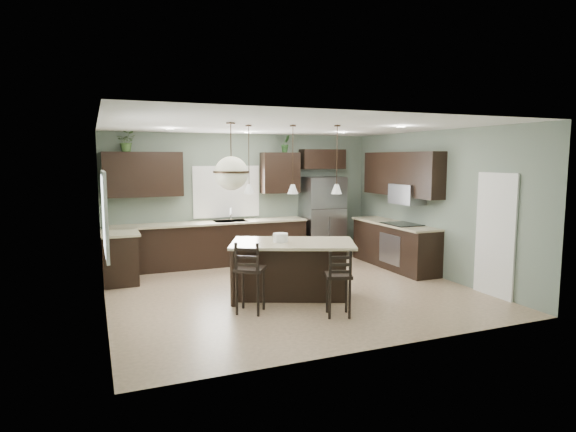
# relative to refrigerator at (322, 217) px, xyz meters

# --- Properties ---
(ground) EXTENTS (6.00, 6.00, 0.00)m
(ground) POSITION_rel_refrigerator_xyz_m (-1.77, -2.41, -0.93)
(ground) COLOR #9E8466
(ground) RESTS_ON ground
(pantry_door) EXTENTS (0.04, 0.82, 2.04)m
(pantry_door) POSITION_rel_refrigerator_xyz_m (1.21, -3.96, 0.09)
(pantry_door) COLOR white
(pantry_door) RESTS_ON ground
(window_back) EXTENTS (1.35, 0.02, 1.00)m
(window_back) POSITION_rel_refrigerator_xyz_m (-2.17, 0.32, 0.62)
(window_back) COLOR white
(window_back) RESTS_ON room_shell
(window_left) EXTENTS (0.02, 1.10, 1.00)m
(window_left) POSITION_rel_refrigerator_xyz_m (-4.75, -3.21, 0.62)
(window_left) COLOR white
(window_left) RESTS_ON room_shell
(left_return_cabs) EXTENTS (0.60, 0.90, 0.90)m
(left_return_cabs) POSITION_rel_refrigerator_xyz_m (-4.47, -0.71, -0.48)
(left_return_cabs) COLOR black
(left_return_cabs) RESTS_ON ground
(left_return_countertop) EXTENTS (0.66, 0.96, 0.04)m
(left_return_countertop) POSITION_rel_refrigerator_xyz_m (-4.45, -0.71, -0.01)
(left_return_countertop) COLOR #BDB18F
(left_return_countertop) RESTS_ON left_return_cabs
(back_lower_cabs) EXTENTS (4.20, 0.60, 0.90)m
(back_lower_cabs) POSITION_rel_refrigerator_xyz_m (-2.62, 0.04, -0.48)
(back_lower_cabs) COLOR black
(back_lower_cabs) RESTS_ON ground
(back_countertop) EXTENTS (4.20, 0.66, 0.04)m
(back_countertop) POSITION_rel_refrigerator_xyz_m (-2.62, 0.02, -0.01)
(back_countertop) COLOR #BDB18F
(back_countertop) RESTS_ON back_lower_cabs
(sink_inset) EXTENTS (0.70, 0.45, 0.01)m
(sink_inset) POSITION_rel_refrigerator_xyz_m (-2.17, 0.02, 0.01)
(sink_inset) COLOR gray
(sink_inset) RESTS_ON back_countertop
(faucet) EXTENTS (0.02, 0.02, 0.28)m
(faucet) POSITION_rel_refrigerator_xyz_m (-2.17, -0.01, 0.16)
(faucet) COLOR silver
(faucet) RESTS_ON back_countertop
(back_upper_left) EXTENTS (1.55, 0.34, 0.90)m
(back_upper_left) POSITION_rel_refrigerator_xyz_m (-3.92, 0.17, 1.02)
(back_upper_left) COLOR black
(back_upper_left) RESTS_ON room_shell
(back_upper_right) EXTENTS (0.85, 0.34, 0.90)m
(back_upper_right) POSITION_rel_refrigerator_xyz_m (-0.97, 0.17, 1.02)
(back_upper_right) COLOR black
(back_upper_right) RESTS_ON room_shell
(fridge_header) EXTENTS (1.05, 0.34, 0.45)m
(fridge_header) POSITION_rel_refrigerator_xyz_m (0.08, 0.17, 1.32)
(fridge_header) COLOR black
(fridge_header) RESTS_ON room_shell
(right_lower_cabs) EXTENTS (0.60, 2.35, 0.90)m
(right_lower_cabs) POSITION_rel_refrigerator_xyz_m (0.93, -1.54, -0.48)
(right_lower_cabs) COLOR black
(right_lower_cabs) RESTS_ON ground
(right_countertop) EXTENTS (0.66, 2.35, 0.04)m
(right_countertop) POSITION_rel_refrigerator_xyz_m (0.91, -1.54, -0.01)
(right_countertop) COLOR #BDB18F
(right_countertop) RESTS_ON right_lower_cabs
(cooktop) EXTENTS (0.58, 0.75, 0.02)m
(cooktop) POSITION_rel_refrigerator_xyz_m (0.91, -1.81, 0.02)
(cooktop) COLOR black
(cooktop) RESTS_ON right_countertop
(wall_oven_front) EXTENTS (0.01, 0.72, 0.60)m
(wall_oven_front) POSITION_rel_refrigerator_xyz_m (0.63, -1.81, -0.48)
(wall_oven_front) COLOR gray
(wall_oven_front) RESTS_ON right_lower_cabs
(right_upper_cabs) EXTENTS (0.34, 2.35, 0.90)m
(right_upper_cabs) POSITION_rel_refrigerator_xyz_m (1.06, -1.54, 1.02)
(right_upper_cabs) COLOR black
(right_upper_cabs) RESTS_ON room_shell
(microwave) EXTENTS (0.40, 0.75, 0.40)m
(microwave) POSITION_rel_refrigerator_xyz_m (1.01, -1.81, 0.62)
(microwave) COLOR gray
(microwave) RESTS_ON right_upper_cabs
(refrigerator) EXTENTS (0.90, 0.74, 1.85)m
(refrigerator) POSITION_rel_refrigerator_xyz_m (0.00, 0.00, 0.00)
(refrigerator) COLOR #93929A
(refrigerator) RESTS_ON ground
(kitchen_island) EXTENTS (2.25, 1.80, 0.92)m
(kitchen_island) POSITION_rel_refrigerator_xyz_m (-1.91, -2.79, -0.46)
(kitchen_island) COLOR black
(kitchen_island) RESTS_ON ground
(serving_dish) EXTENTS (0.24, 0.24, 0.14)m
(serving_dish) POSITION_rel_refrigerator_xyz_m (-2.09, -2.72, 0.07)
(serving_dish) COLOR white
(serving_dish) RESTS_ON kitchen_island
(bar_stool_left) EXTENTS (0.55, 0.55, 1.08)m
(bar_stool_left) POSITION_rel_refrigerator_xyz_m (-2.79, -3.28, -0.39)
(bar_stool_left) COLOR black
(bar_stool_left) RESTS_ON ground
(bar_stool_right) EXTENTS (0.47, 0.47, 0.98)m
(bar_stool_right) POSITION_rel_refrigerator_xyz_m (-1.66, -3.90, -0.43)
(bar_stool_right) COLOR black
(bar_stool_right) RESTS_ON ground
(pendant_left) EXTENTS (0.17, 0.17, 1.10)m
(pendant_left) POSITION_rel_refrigerator_xyz_m (-2.55, -2.52, 1.32)
(pendant_left) COLOR white
(pendant_left) RESTS_ON room_shell
(pendant_center) EXTENTS (0.17, 0.17, 1.10)m
(pendant_center) POSITION_rel_refrigerator_xyz_m (-1.91, -2.79, 1.32)
(pendant_center) COLOR silver
(pendant_center) RESTS_ON room_shell
(pendant_right) EXTENTS (0.17, 0.17, 1.10)m
(pendant_right) POSITION_rel_refrigerator_xyz_m (-1.26, -3.07, 1.32)
(pendant_right) COLOR white
(pendant_right) RESTS_ON room_shell
(chandelier) EXTENTS (0.54, 0.54, 1.00)m
(chandelier) POSITION_rel_refrigerator_xyz_m (-2.96, -2.94, 1.37)
(chandelier) COLOR #FAF4CC
(chandelier) RESTS_ON room_shell
(plant_back_left) EXTENTS (0.42, 0.38, 0.40)m
(plant_back_left) POSITION_rel_refrigerator_xyz_m (-4.21, 0.14, 1.67)
(plant_back_left) COLOR #375625
(plant_back_left) RESTS_ON back_upper_left
(plant_back_right) EXTENTS (0.24, 0.21, 0.38)m
(plant_back_right) POSITION_rel_refrigerator_xyz_m (-0.85, 0.14, 1.67)
(plant_back_right) COLOR #2B5726
(plant_back_right) RESTS_ON back_upper_right
(room_shell) EXTENTS (6.00, 6.00, 6.00)m
(room_shell) POSITION_rel_refrigerator_xyz_m (-1.77, -2.41, 0.77)
(room_shell) COLOR slate
(room_shell) RESTS_ON ground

